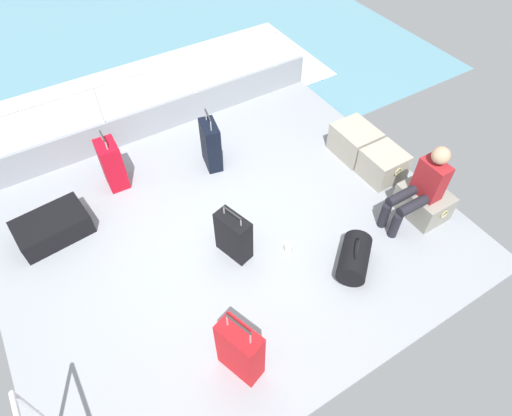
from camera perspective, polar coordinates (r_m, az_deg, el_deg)
ground_plane at (r=5.25m, az=-3.57°, el=-3.04°), size 4.40×5.20×0.06m
gunwale_port at (r=6.55m, az=-13.18°, el=11.29°), size 0.06×5.20×0.45m
railing_port at (r=6.24m, az=-14.09°, el=15.31°), size 0.04×4.20×1.02m
sea_wake at (r=8.01m, az=-16.49°, el=13.19°), size 12.00×12.00×0.01m
cargo_crate_0 at (r=6.19m, az=12.88°, el=8.61°), size 0.62×0.49×0.41m
cargo_crate_1 at (r=5.94m, az=16.40°, el=5.51°), size 0.52×0.49×0.39m
cargo_crate_2 at (r=5.64m, az=21.19°, el=0.76°), size 0.62×0.45×0.36m
passenger_seated at (r=5.28m, az=20.99°, el=2.68°), size 0.34×0.66×1.06m
suitcase_0 at (r=5.81m, az=-5.97°, el=8.26°), size 0.42×0.27×0.83m
suitcase_1 at (r=5.80m, az=-18.46°, el=5.46°), size 0.35×0.26×0.80m
suitcase_2 at (r=4.79m, az=-2.98°, el=-3.68°), size 0.45×0.30×0.69m
suitcase_3 at (r=5.59m, az=-25.24°, el=-2.29°), size 0.59×0.85×0.28m
suitcase_4 at (r=4.06m, az=-2.11°, el=-18.27°), size 0.46×0.33×0.88m
duffel_bag at (r=4.89m, az=12.85°, el=-6.42°), size 0.60×0.63×0.46m
paper_cup at (r=5.00m, az=4.23°, el=-5.25°), size 0.08×0.08×0.10m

